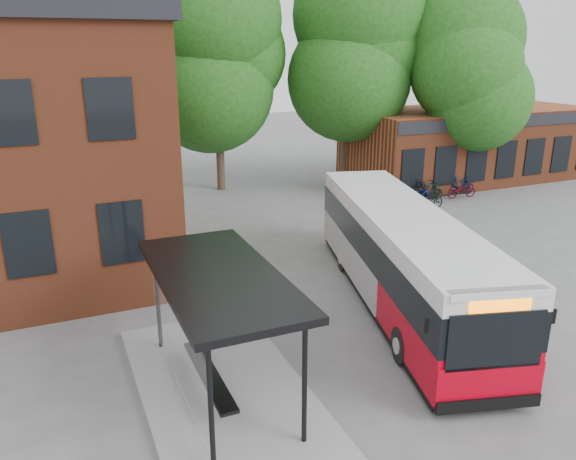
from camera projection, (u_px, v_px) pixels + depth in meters
name	position (u px, v px, depth m)	size (l,w,h in m)	color
ground	(372.00, 333.00, 15.14)	(100.00, 100.00, 0.00)	#5D5D5F
shop_row	(468.00, 144.00, 32.40)	(14.00, 6.20, 4.00)	brown
bus_shelter	(221.00, 334.00, 12.11)	(3.60, 7.00, 2.90)	black
bike_rail	(427.00, 201.00, 27.31)	(5.20, 0.10, 0.38)	black
tree_0	(73.00, 90.00, 25.09)	(7.92, 7.92, 11.00)	#194A13
tree_1	(218.00, 90.00, 28.71)	(7.92, 7.92, 10.40)	#194A13
tree_2	(347.00, 82.00, 30.40)	(7.92, 7.92, 11.00)	#194A13
tree_3	(469.00, 101.00, 29.08)	(7.04, 7.04, 9.28)	#194A13
city_bus	(402.00, 259.00, 16.45)	(2.40, 11.24, 2.86)	#BB0013
bicycle_0	(371.00, 197.00, 27.00)	(0.58, 1.68, 0.88)	black
bicycle_1	(393.00, 196.00, 26.87)	(0.50, 1.79, 1.07)	black
bicycle_2	(418.00, 195.00, 27.37)	(0.60, 1.73, 0.91)	navy
bicycle_3	(425.00, 190.00, 28.03)	(0.48, 1.70, 1.02)	black
bicycle_4	(430.00, 201.00, 26.46)	(0.56, 1.60, 0.84)	black
bicycle_5	(428.00, 191.00, 27.90)	(0.46, 1.63, 0.98)	black
bicycle_6	(462.00, 190.00, 28.45)	(0.56, 1.62, 0.85)	#4E060E
bicycle_7	(459.00, 185.00, 29.04)	(0.47, 1.66, 1.00)	#03173E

